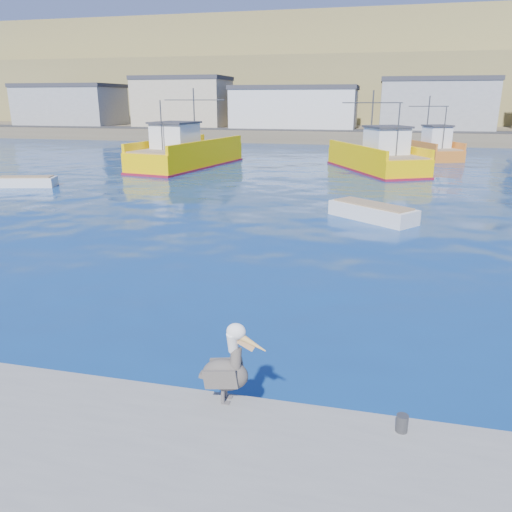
{
  "coord_description": "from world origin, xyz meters",
  "views": [
    {
      "loc": [
        2.27,
        -10.75,
        5.73
      ],
      "look_at": [
        -0.91,
        2.7,
        1.38
      ],
      "focal_mm": 35.0,
      "sensor_mm": 36.0,
      "label": 1
    }
  ],
  "objects_px": {
    "trawler_yellow_a": "(186,154)",
    "skiff_left": "(26,183)",
    "pelican": "(228,368)",
    "skiff_mid": "(372,213)",
    "trawler_yellow_b": "(377,158)",
    "boat_orange": "(430,148)"
  },
  "relations": [
    {
      "from": "boat_orange",
      "to": "pelican",
      "type": "xyz_separation_m",
      "value": [
        -7.67,
        -46.45,
        0.13
      ]
    },
    {
      "from": "trawler_yellow_a",
      "to": "trawler_yellow_b",
      "type": "relative_size",
      "value": 1.14
    },
    {
      "from": "boat_orange",
      "to": "skiff_left",
      "type": "height_order",
      "value": "boat_orange"
    },
    {
      "from": "trawler_yellow_b",
      "to": "skiff_left",
      "type": "relative_size",
      "value": 2.93
    },
    {
      "from": "trawler_yellow_b",
      "to": "pelican",
      "type": "distance_m",
      "value": 35.77
    },
    {
      "from": "trawler_yellow_b",
      "to": "pelican",
      "type": "height_order",
      "value": "trawler_yellow_b"
    },
    {
      "from": "trawler_yellow_a",
      "to": "skiff_left",
      "type": "xyz_separation_m",
      "value": [
        -7.01,
        -12.34,
        -0.87
      ]
    },
    {
      "from": "boat_orange",
      "to": "pelican",
      "type": "distance_m",
      "value": 47.08
    },
    {
      "from": "trawler_yellow_a",
      "to": "skiff_mid",
      "type": "distance_m",
      "value": 23.57
    },
    {
      "from": "trawler_yellow_a",
      "to": "skiff_left",
      "type": "height_order",
      "value": "trawler_yellow_a"
    },
    {
      "from": "trawler_yellow_b",
      "to": "skiff_mid",
      "type": "relative_size",
      "value": 2.69
    },
    {
      "from": "trawler_yellow_a",
      "to": "pelican",
      "type": "distance_m",
      "value": 37.17
    },
    {
      "from": "trawler_yellow_b",
      "to": "skiff_mid",
      "type": "height_order",
      "value": "trawler_yellow_b"
    },
    {
      "from": "boat_orange",
      "to": "pelican",
      "type": "relative_size",
      "value": 5.72
    },
    {
      "from": "trawler_yellow_b",
      "to": "skiff_left",
      "type": "xyz_separation_m",
      "value": [
        -23.4,
        -13.57,
        -0.78
      ]
    },
    {
      "from": "boat_orange",
      "to": "skiff_left",
      "type": "bearing_deg",
      "value": -139.65
    },
    {
      "from": "trawler_yellow_b",
      "to": "skiff_mid",
      "type": "xyz_separation_m",
      "value": [
        -0.09,
        -18.24,
        -0.74
      ]
    },
    {
      "from": "trawler_yellow_a",
      "to": "pelican",
      "type": "relative_size",
      "value": 8.96
    },
    {
      "from": "trawler_yellow_a",
      "to": "trawler_yellow_b",
      "type": "height_order",
      "value": "trawler_yellow_a"
    },
    {
      "from": "skiff_left",
      "to": "pelican",
      "type": "relative_size",
      "value": 2.68
    },
    {
      "from": "trawler_yellow_b",
      "to": "skiff_mid",
      "type": "distance_m",
      "value": 18.26
    },
    {
      "from": "pelican",
      "to": "skiff_mid",
      "type": "bearing_deg",
      "value": 82.34
    }
  ]
}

